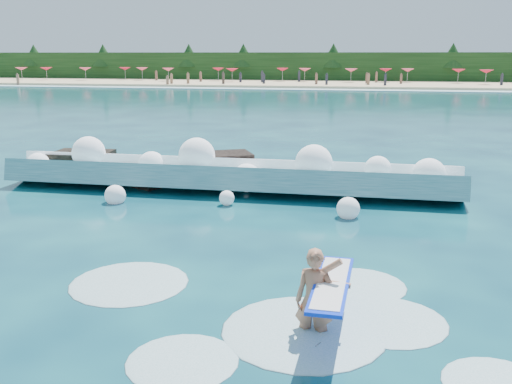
% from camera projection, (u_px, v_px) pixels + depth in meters
% --- Properties ---
extents(ground, '(200.00, 200.00, 0.00)m').
position_uv_depth(ground, '(178.00, 258.00, 13.53)').
color(ground, '#07293D').
rests_on(ground, ground).
extents(beach, '(140.00, 20.00, 0.40)m').
position_uv_depth(beach, '(343.00, 84.00, 87.81)').
color(beach, tan).
rests_on(beach, ground).
extents(wet_band, '(140.00, 5.00, 0.08)m').
position_uv_depth(wet_band, '(339.00, 89.00, 77.37)').
color(wet_band, silver).
rests_on(wet_band, ground).
extents(treeline, '(140.00, 4.00, 5.00)m').
position_uv_depth(treeline, '(347.00, 67.00, 96.80)').
color(treeline, black).
rests_on(treeline, ground).
extents(breaking_wave, '(15.96, 2.58, 1.38)m').
position_uv_depth(breaking_wave, '(228.00, 176.00, 20.24)').
color(breaking_wave, teal).
rests_on(breaking_wave, ground).
extents(rock_cluster, '(8.00, 3.22, 1.28)m').
position_uv_depth(rock_cluster, '(146.00, 170.00, 21.77)').
color(rock_cluster, black).
rests_on(rock_cluster, ground).
extents(surfer_with_board, '(0.96, 2.97, 1.83)m').
position_uv_depth(surfer_with_board, '(318.00, 297.00, 9.70)').
color(surfer_with_board, '#A4694C').
rests_on(surfer_with_board, ground).
extents(wave_spray, '(15.04, 4.04, 1.90)m').
position_uv_depth(wave_spray, '(229.00, 165.00, 19.97)').
color(wave_spray, white).
rests_on(wave_spray, ground).
extents(surf_foam, '(8.95, 5.51, 0.15)m').
position_uv_depth(surf_foam, '(278.00, 316.00, 10.51)').
color(surf_foam, silver).
rests_on(surf_foam, ground).
extents(beach_umbrellas, '(110.77, 6.58, 0.50)m').
position_uv_depth(beach_umbrellas, '(344.00, 70.00, 89.57)').
color(beach_umbrellas, '#E84465').
rests_on(beach_umbrellas, ground).
extents(beachgoers, '(100.64, 12.87, 1.94)m').
position_uv_depth(beachgoers, '(307.00, 79.00, 85.31)').
color(beachgoers, '#3F332D').
rests_on(beachgoers, ground).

